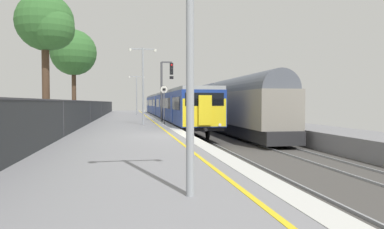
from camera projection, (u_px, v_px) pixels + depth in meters
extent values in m
cube|color=gray|center=(127.00, 146.00, 16.99)|extent=(6.40, 110.00, 1.00)
cube|color=silver|center=(186.00, 135.00, 17.49)|extent=(0.60, 110.00, 0.01)
cube|color=yellow|center=(171.00, 135.00, 17.35)|extent=(0.12, 110.00, 0.01)
cube|color=#423F3D|center=(294.00, 154.00, 18.57)|extent=(11.00, 110.00, 0.20)
cube|color=slate|center=(352.00, 141.00, 19.15)|extent=(3.60, 110.00, 1.00)
cube|color=gray|center=(205.00, 154.00, 17.70)|extent=(0.07, 110.00, 0.08)
cube|color=gray|center=(233.00, 153.00, 17.96)|extent=(0.07, 110.00, 0.08)
cube|color=gray|center=(280.00, 152.00, 18.41)|extent=(0.07, 110.00, 0.08)
cube|color=gray|center=(305.00, 151.00, 18.67)|extent=(0.07, 110.00, 0.08)
cube|color=navy|center=(181.00, 107.00, 30.88)|extent=(2.80, 19.82, 2.30)
cube|color=black|center=(181.00, 121.00, 30.93)|extent=(2.64, 19.22, 0.25)
cube|color=#93999E|center=(181.00, 92.00, 30.84)|extent=(2.68, 19.82, 0.24)
cube|color=black|center=(165.00, 103.00, 30.62)|extent=(0.02, 18.22, 0.84)
cube|color=#1D3A98|center=(171.00, 109.00, 25.76)|extent=(0.03, 1.10, 1.90)
cube|color=#1D3A98|center=(160.00, 107.00, 35.50)|extent=(0.03, 1.10, 1.90)
cylinder|color=black|center=(185.00, 134.00, 23.62)|extent=(0.12, 0.84, 0.84)
cylinder|color=black|center=(208.00, 134.00, 23.90)|extent=(0.12, 0.84, 0.84)
cylinder|color=black|center=(164.00, 122.00, 37.99)|extent=(0.12, 0.84, 0.84)
cylinder|color=black|center=(178.00, 122.00, 38.27)|extent=(0.12, 0.84, 0.84)
cube|color=navy|center=(160.00, 105.00, 50.96)|extent=(2.80, 19.82, 2.30)
cube|color=black|center=(160.00, 114.00, 51.00)|extent=(2.64, 19.22, 0.25)
cube|color=#93999E|center=(160.00, 96.00, 50.91)|extent=(2.68, 19.82, 0.24)
cube|color=black|center=(150.00, 103.00, 50.70)|extent=(0.02, 18.22, 0.84)
cube|color=#1D3A98|center=(153.00, 106.00, 45.84)|extent=(0.03, 1.10, 1.90)
cube|color=#1D3A98|center=(148.00, 105.00, 55.58)|extent=(0.03, 1.10, 1.90)
cylinder|color=black|center=(159.00, 119.00, 43.69)|extent=(0.12, 0.84, 0.84)
cylinder|color=black|center=(171.00, 119.00, 43.97)|extent=(0.12, 0.84, 0.84)
cylinder|color=black|center=(151.00, 115.00, 58.07)|extent=(0.12, 0.84, 0.84)
cylinder|color=black|center=(161.00, 115.00, 58.35)|extent=(0.12, 0.84, 0.84)
cube|color=yellow|center=(204.00, 113.00, 21.19)|extent=(2.70, 0.10, 1.70)
cube|color=black|center=(205.00, 99.00, 21.15)|extent=(2.40, 0.08, 0.80)
cube|color=yellow|center=(205.00, 110.00, 21.05)|extent=(0.80, 0.24, 1.80)
cylinder|color=white|center=(189.00, 125.00, 20.99)|extent=(0.18, 0.06, 0.18)
cylinder|color=white|center=(220.00, 125.00, 21.33)|extent=(0.18, 0.06, 0.18)
cylinder|color=black|center=(205.00, 129.00, 20.94)|extent=(0.20, 0.35, 0.20)
cube|color=black|center=(160.00, 94.00, 50.91)|extent=(0.60, 0.90, 0.20)
cube|color=#232326|center=(243.00, 129.00, 26.56)|extent=(2.30, 14.99, 0.79)
cube|color=gray|center=(243.00, 108.00, 26.51)|extent=(2.60, 14.19, 2.39)
cylinder|color=#515660|center=(243.00, 92.00, 26.47)|extent=(2.39, 13.79, 2.39)
cylinder|color=black|center=(260.00, 138.00, 21.03)|extent=(0.12, 0.84, 0.84)
cylinder|color=black|center=(284.00, 138.00, 21.31)|extent=(0.12, 0.84, 0.84)
cylinder|color=black|center=(215.00, 126.00, 31.83)|extent=(0.12, 0.84, 0.84)
cylinder|color=black|center=(232.00, 126.00, 32.11)|extent=(0.12, 0.84, 0.84)
cube|color=#232326|center=(201.00, 119.00, 42.09)|extent=(2.30, 14.99, 0.79)
cube|color=gray|center=(201.00, 106.00, 42.03)|extent=(2.60, 14.19, 2.39)
cylinder|color=#515660|center=(201.00, 96.00, 41.99)|extent=(2.39, 13.79, 2.39)
cylinder|color=black|center=(204.00, 123.00, 36.55)|extent=(0.12, 0.84, 0.84)
cylinder|color=black|center=(218.00, 123.00, 36.83)|extent=(0.12, 0.84, 0.84)
cylinder|color=black|center=(187.00, 118.00, 47.35)|extent=(0.12, 0.84, 0.84)
cylinder|color=black|center=(198.00, 118.00, 47.63)|extent=(0.12, 0.84, 0.84)
cube|color=#232326|center=(181.00, 115.00, 57.61)|extent=(2.30, 14.99, 0.79)
cube|color=gray|center=(181.00, 105.00, 57.55)|extent=(2.60, 14.19, 2.39)
cylinder|color=#515660|center=(181.00, 98.00, 57.51)|extent=(2.39, 13.79, 2.39)
cylinder|color=black|center=(181.00, 117.00, 52.07)|extent=(0.12, 0.84, 0.84)
cylinder|color=black|center=(192.00, 117.00, 52.35)|extent=(0.12, 0.84, 0.84)
cylinder|color=black|center=(172.00, 114.00, 62.87)|extent=(0.12, 0.84, 0.84)
cylinder|color=black|center=(181.00, 114.00, 63.15)|extent=(0.12, 0.84, 0.84)
cylinder|color=#47474C|center=(162.00, 92.00, 29.71)|extent=(0.18, 0.18, 5.05)
cube|color=#47474C|center=(167.00, 62.00, 29.71)|extent=(0.90, 0.12, 0.12)
cube|color=black|center=(171.00, 69.00, 29.80)|extent=(0.28, 0.20, 1.00)
cylinder|color=red|center=(172.00, 65.00, 29.67)|extent=(0.16, 0.04, 0.16)
cylinder|color=black|center=(172.00, 69.00, 29.68)|extent=(0.16, 0.04, 0.16)
cylinder|color=black|center=(172.00, 72.00, 29.69)|extent=(0.16, 0.04, 0.16)
cube|color=black|center=(171.00, 78.00, 29.82)|extent=(0.32, 0.16, 0.24)
cylinder|color=#59595B|center=(164.00, 107.00, 26.70)|extent=(0.08, 0.08, 2.57)
cylinder|color=black|center=(164.00, 89.00, 26.65)|extent=(0.59, 0.02, 0.59)
cylinder|color=silver|center=(164.00, 89.00, 26.64)|extent=(0.56, 0.02, 0.56)
cube|color=black|center=(164.00, 89.00, 26.63)|extent=(0.24, 0.01, 0.18)
cylinder|color=#93999E|center=(190.00, 47.00, 6.04)|extent=(0.14, 0.14, 5.20)
cylinder|color=#93999E|center=(143.00, 86.00, 25.48)|extent=(0.14, 0.14, 5.61)
cube|color=#93999E|center=(149.00, 49.00, 25.47)|extent=(0.90, 0.08, 0.08)
cylinder|color=silver|center=(155.00, 50.00, 25.55)|extent=(0.20, 0.20, 0.18)
cube|color=#93999E|center=(136.00, 49.00, 25.31)|extent=(0.90, 0.08, 0.08)
cylinder|color=silver|center=(130.00, 50.00, 25.23)|extent=(0.20, 0.20, 0.18)
cylinder|color=#93999E|center=(137.00, 95.00, 44.94)|extent=(0.14, 0.14, 5.06)
cube|color=#93999E|center=(140.00, 77.00, 44.94)|extent=(0.90, 0.08, 0.08)
cylinder|color=silver|center=(144.00, 77.00, 45.02)|extent=(0.20, 0.20, 0.18)
cube|color=#93999E|center=(133.00, 76.00, 44.78)|extent=(0.90, 0.08, 0.08)
cylinder|color=silver|center=(129.00, 77.00, 44.70)|extent=(0.20, 0.20, 0.18)
cube|color=#282B2D|center=(63.00, 119.00, 16.41)|extent=(0.03, 99.00, 1.74)
cube|color=#38383D|center=(63.00, 100.00, 16.38)|extent=(0.06, 99.00, 0.06)
cylinder|color=#38383D|center=(63.00, 119.00, 16.41)|extent=(0.07, 0.07, 1.74)
cylinder|color=#38383D|center=(90.00, 112.00, 27.90)|extent=(0.07, 0.07, 1.74)
cylinder|color=#38383D|center=(101.00, 109.00, 39.40)|extent=(0.07, 0.07, 1.74)
cylinder|color=#38383D|center=(107.00, 108.00, 50.89)|extent=(0.07, 0.07, 1.74)
cylinder|color=#38383D|center=(111.00, 107.00, 62.38)|extent=(0.07, 0.07, 1.74)
cylinder|color=#473323|center=(74.00, 93.00, 31.56)|extent=(0.38, 0.38, 5.00)
sphere|color=#33662D|center=(74.00, 53.00, 31.44)|extent=(4.07, 4.07, 4.07)
sphere|color=#33662D|center=(67.00, 59.00, 31.70)|extent=(2.34, 2.34, 2.34)
cylinder|color=#473323|center=(46.00, 84.00, 20.24)|extent=(0.42, 0.42, 5.36)
sphere|color=#33662D|center=(45.00, 22.00, 20.12)|extent=(3.27, 3.27, 3.27)
sphere|color=#33662D|center=(53.00, 28.00, 19.81)|extent=(2.45, 2.45, 2.45)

